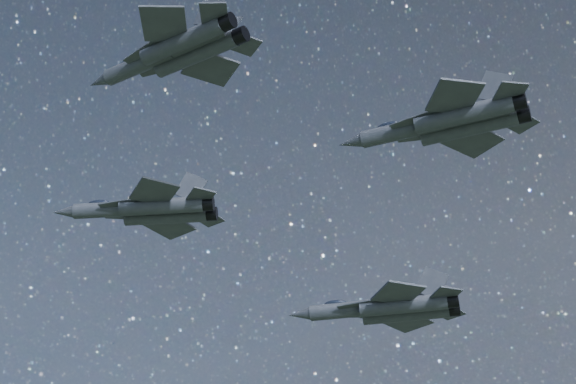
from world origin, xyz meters
The scene contains 4 objects.
jet_lead centered at (-15.03, -6.32, 141.53)m, with size 15.95×10.47×4.10m.
jet_left centered at (-3.72, 22.50, 140.28)m, with size 20.11×13.57×5.07m.
jet_right centered at (-2.46, -19.95, 145.21)m, with size 15.30×10.90×3.90m.
jet_slot centered at (12.95, -1.86, 144.29)m, with size 17.41×12.14×4.38m.
Camera 1 is at (30.95, -61.19, 100.13)m, focal length 55.00 mm.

